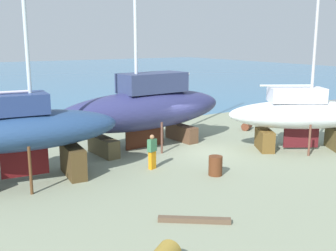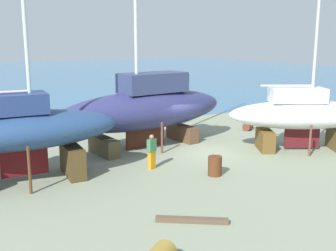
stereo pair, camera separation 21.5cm
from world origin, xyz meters
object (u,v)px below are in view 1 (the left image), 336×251
sailboat_small_center (22,131)px  sailboat_large_starboard (145,108)px  barrel_tar_black (215,166)px  worker (152,151)px  barrel_rust_near (333,122)px  barrel_tipped_center (247,126)px  sailboat_far_slipway (302,114)px

sailboat_small_center → sailboat_large_starboard: (7.28, 2.46, -0.01)m
sailboat_small_center → barrel_tar_black: 8.54m
worker → barrel_rust_near: 15.64m
sailboat_small_center → barrel_rust_near: sailboat_small_center is taller
sailboat_small_center → barrel_tar_black: sailboat_small_center is taller
barrel_tipped_center → barrel_tar_black: bearing=-140.7°
sailboat_large_starboard → barrel_tar_black: bearing=87.6°
barrel_tipped_center → barrel_rust_near: barrel_rust_near is taller
worker → barrel_tipped_center: bearing=-86.9°
sailboat_large_starboard → worker: size_ratio=9.79×
sailboat_small_center → barrel_rust_near: 21.23m
barrel_tipped_center → barrel_tar_black: 10.05m
sailboat_far_slipway → barrel_rust_near: bearing=53.4°
sailboat_far_slipway → sailboat_large_starboard: bearing=175.0°
sailboat_small_center → barrel_tipped_center: 15.71m
worker → barrel_rust_near: (15.55, 1.53, -0.55)m
worker → barrel_rust_near: worker is taller
sailboat_small_center → worker: size_ratio=7.75×
sailboat_small_center → sailboat_large_starboard: bearing=23.7°
barrel_rust_near → sailboat_far_slipway: bearing=-157.2°
sailboat_far_slipway → barrel_rust_near: 7.57m
barrel_tipped_center → sailboat_small_center: bearing=-169.6°
barrel_tar_black → barrel_rust_near: bearing=15.8°
sailboat_large_starboard → barrel_rust_near: 14.16m
sailboat_large_starboard → worker: 4.31m
sailboat_large_starboard → barrel_rust_near: bearing=166.1°
sailboat_far_slipway → barrel_rust_near: (6.80, 2.86, -1.70)m
sailboat_large_starboard → barrel_rust_near: (13.85, -2.18, -1.94)m
worker → sailboat_small_center: bearing=58.0°
sailboat_far_slipway → barrel_tar_black: size_ratio=14.79×
worker → barrel_rust_near: size_ratio=1.90×
sailboat_far_slipway → barrel_rust_near: sailboat_far_slipway is taller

